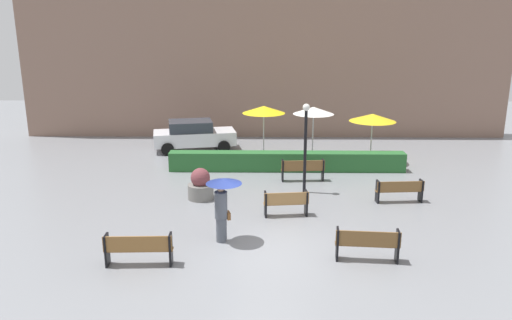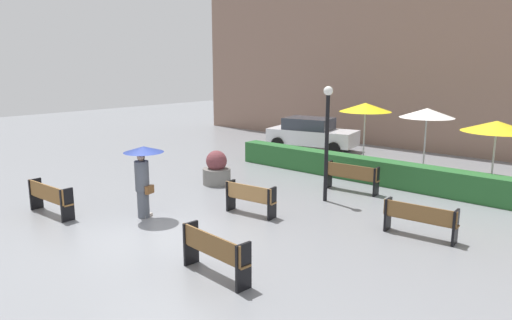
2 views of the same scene
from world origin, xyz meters
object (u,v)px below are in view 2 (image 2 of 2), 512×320
object	(u,v)px
bench_back_row	(351,175)
lamp_post	(327,131)
bench_near_left	(49,197)
parked_car	(311,133)
bench_near_right	(214,251)
patio_umbrella_yellow	(365,107)
bench_far_right	(420,218)
bench_mid_center	(250,197)
patio_umbrella_yellow_far	(497,126)
patio_umbrella_white	(427,113)
pedestrian_with_umbrella	(143,170)
planter_pot	(217,170)

from	to	relation	value
bench_back_row	lamp_post	world-z (taller)	lamp_post
bench_near_left	parked_car	bearing A→B (deg)	91.24
bench_near_right	parked_car	size ratio (longest dim) A/B	0.40
bench_back_row	patio_umbrella_yellow	size ratio (longest dim) A/B	0.71
bench_back_row	lamp_post	bearing A→B (deg)	-92.07
bench_far_right	bench_near_left	world-z (taller)	bench_near_left
lamp_post	patio_umbrella_yellow	world-z (taller)	lamp_post
bench_mid_center	patio_umbrella_yellow_far	world-z (taller)	patio_umbrella_yellow_far
bench_mid_center	lamp_post	xyz separation A→B (m)	(0.83, 2.53, 1.67)
bench_mid_center	patio_umbrella_white	distance (m)	8.36
patio_umbrella_white	patio_umbrella_yellow_far	size ratio (longest dim) A/B	1.07
bench_back_row	pedestrian_with_umbrella	size ratio (longest dim) A/B	0.92
bench_far_right	patio_umbrella_white	distance (m)	7.28
bench_far_right	bench_near_left	distance (m)	9.85
planter_pot	parked_car	world-z (taller)	parked_car
bench_back_row	bench_near_left	xyz separation A→B (m)	(-5.03, -7.70, -0.02)
pedestrian_with_umbrella	patio_umbrella_yellow_far	bearing A→B (deg)	55.15
lamp_post	patio_umbrella_yellow_far	size ratio (longest dim) A/B	1.49
planter_pot	bench_far_right	bearing A→B (deg)	-2.30
planter_pot	patio_umbrella_yellow_far	size ratio (longest dim) A/B	0.51
planter_pot	lamp_post	xyz separation A→B (m)	(3.96, 0.80, 1.66)
parked_car	patio_umbrella_yellow	bearing A→B (deg)	-23.07
bench_far_right	patio_umbrella_yellow_far	distance (m)	5.82
lamp_post	patio_umbrella_yellow_far	xyz separation A→B (m)	(3.51, 4.48, -0.01)
bench_near_right	bench_near_left	bearing A→B (deg)	-176.77
bench_near_left	patio_umbrella_yellow	xyz separation A→B (m)	(3.39, 11.48, 1.88)
bench_back_row	planter_pot	xyz separation A→B (m)	(-4.02, -2.26, -0.03)
parked_car	planter_pot	bearing A→B (deg)	-80.33
patio_umbrella_white	parked_car	size ratio (longest dim) A/B	0.56
bench_back_row	planter_pot	size ratio (longest dim) A/B	1.54
planter_pot	patio_umbrella_yellow	size ratio (longest dim) A/B	0.46
pedestrian_with_umbrella	patio_umbrella_yellow	bearing A→B (deg)	82.88
planter_pot	bench_back_row	bearing A→B (deg)	29.37
patio_umbrella_yellow_far	parked_car	distance (m)	9.18
parked_car	bench_mid_center	bearing A→B (deg)	-64.60
lamp_post	planter_pot	bearing A→B (deg)	-168.63
pedestrian_with_umbrella	lamp_post	world-z (taller)	lamp_post
bench_far_right	parked_car	size ratio (longest dim) A/B	0.40
bench_back_row	patio_umbrella_yellow	world-z (taller)	patio_umbrella_yellow
bench_near_left	lamp_post	size ratio (longest dim) A/B	0.53
bench_back_row	patio_umbrella_yellow_far	distance (m)	4.87
patio_umbrella_yellow_far	bench_far_right	bearing A→B (deg)	-90.95
bench_back_row	parked_car	world-z (taller)	parked_car
bench_mid_center	pedestrian_with_umbrella	xyz separation A→B (m)	(-1.99, -2.09, 0.83)
pedestrian_with_umbrella	parked_car	distance (m)	11.69
parked_car	bench_back_row	bearing A→B (deg)	-45.16
bench_back_row	bench_near_right	bearing A→B (deg)	-80.69
parked_car	lamp_post	bearing A→B (deg)	-52.30
pedestrian_with_umbrella	planter_pot	bearing A→B (deg)	106.68
bench_near_right	lamp_post	size ratio (longest dim) A/B	0.51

